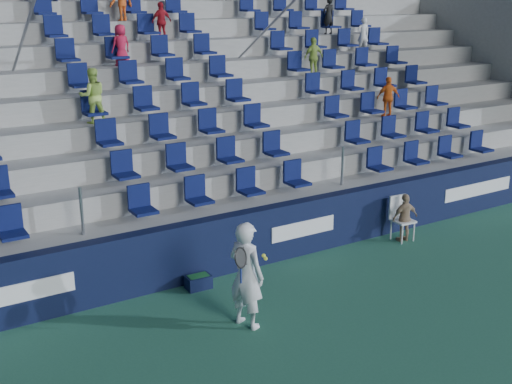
% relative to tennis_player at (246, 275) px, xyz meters
% --- Properties ---
extents(ground, '(70.00, 70.00, 0.00)m').
position_rel_tennis_player_xyz_m(ground, '(1.08, -1.04, -0.93)').
color(ground, '#2D6A4F').
rests_on(ground, ground).
extents(sponsor_wall, '(24.00, 0.32, 1.20)m').
position_rel_tennis_player_xyz_m(sponsor_wall, '(1.08, 2.11, -0.33)').
color(sponsor_wall, '#0E1433').
rests_on(sponsor_wall, ground).
extents(grandstand, '(24.00, 8.17, 6.63)m').
position_rel_tennis_player_xyz_m(grandstand, '(1.07, 7.20, 1.21)').
color(grandstand, '#A0A09B').
rests_on(grandstand, ground).
extents(tennis_player, '(0.73, 0.79, 1.86)m').
position_rel_tennis_player_xyz_m(tennis_player, '(0.00, 0.00, 0.00)').
color(tennis_player, white).
rests_on(tennis_player, ground).
extents(line_judge_chair, '(0.48, 0.49, 1.02)m').
position_rel_tennis_player_xyz_m(line_judge_chair, '(5.05, 1.61, -0.35)').
color(line_judge_chair, white).
rests_on(line_judge_chair, ground).
extents(line_judge, '(0.68, 0.36, 1.12)m').
position_rel_tennis_player_xyz_m(line_judge, '(5.05, 1.46, -0.37)').
color(line_judge, tan).
rests_on(line_judge, ground).
extents(ball_bin, '(0.48, 0.33, 0.27)m').
position_rel_tennis_player_xyz_m(ball_bin, '(-0.05, 1.71, -0.79)').
color(ball_bin, '#0E1534').
rests_on(ball_bin, ground).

